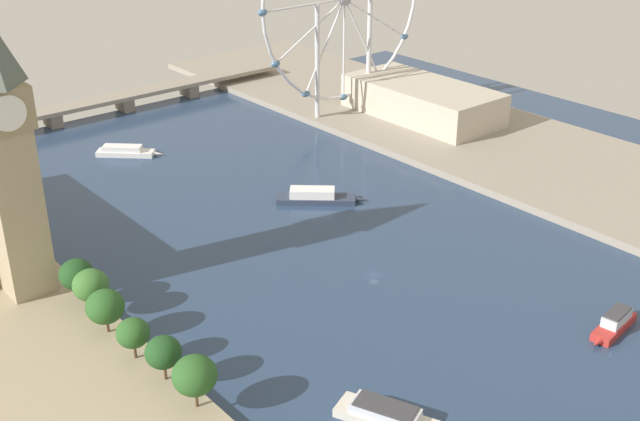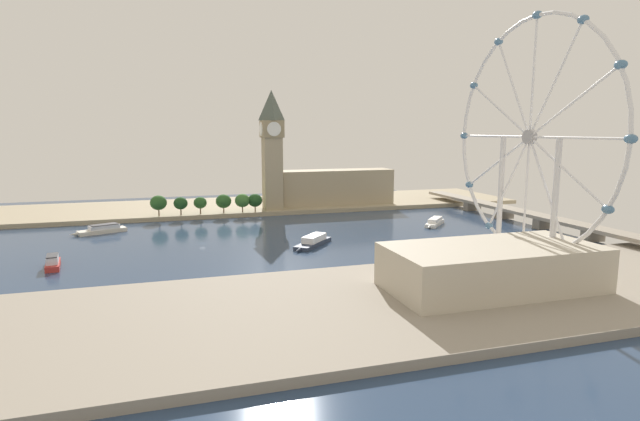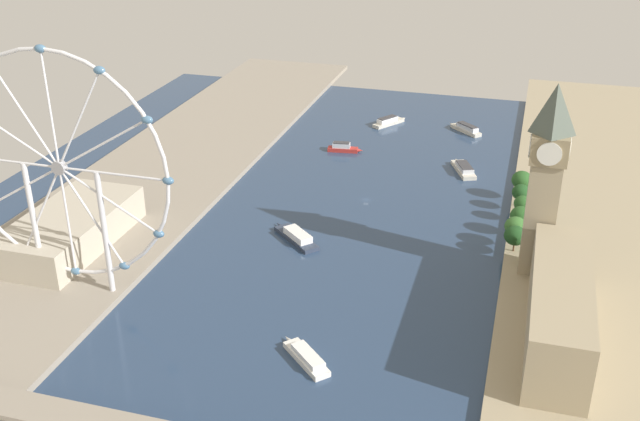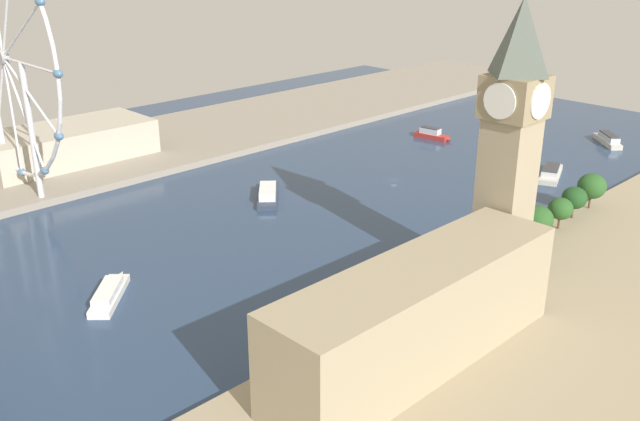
% 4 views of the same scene
% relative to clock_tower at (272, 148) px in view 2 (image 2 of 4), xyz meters
% --- Properties ---
extents(ground_plane, '(413.20, 413.20, 0.00)m').
position_rel_clock_tower_xyz_m(ground_plane, '(89.80, -57.73, -47.38)').
color(ground_plane, navy).
extents(riverbank_left, '(90.00, 520.00, 3.00)m').
position_rel_clock_tower_xyz_m(riverbank_left, '(-31.80, -57.73, -45.88)').
color(riverbank_left, tan).
rests_on(riverbank_left, ground_plane).
extents(riverbank_right, '(90.00, 520.00, 3.00)m').
position_rel_clock_tower_xyz_m(riverbank_right, '(211.40, -57.73, -45.88)').
color(riverbank_right, gray).
rests_on(riverbank_right, ground_plane).
extents(clock_tower, '(16.27, 16.27, 85.49)m').
position_rel_clock_tower_xyz_m(clock_tower, '(0.00, 0.00, 0.00)').
color(clock_tower, tan).
rests_on(clock_tower, riverbank_left).
extents(parliament_block, '(22.00, 88.64, 26.76)m').
position_rel_clock_tower_xyz_m(parliament_block, '(-9.79, 52.32, -31.00)').
color(parliament_block, tan).
rests_on(parliament_block, riverbank_left).
extents(tree_row_embankment, '(12.53, 75.88, 14.05)m').
position_rel_clock_tower_xyz_m(tree_row_embankment, '(8.81, -45.22, -36.05)').
color(tree_row_embankment, '#513823').
rests_on(tree_row_embankment, riverbank_left).
extents(ferris_wheel, '(100.67, 3.20, 104.14)m').
position_rel_clock_tower_xyz_m(ferris_wheel, '(188.30, 68.38, 9.23)').
color(ferris_wheel, silver).
rests_on(ferris_wheel, riverbank_right).
extents(riverside_hall, '(37.07, 77.15, 16.01)m').
position_rel_clock_tower_xyz_m(riverside_hall, '(211.40, 36.77, -36.37)').
color(riverside_hall, '#BCB29E').
rests_on(riverside_hall, riverbank_right).
extents(river_bridge, '(225.20, 12.90, 8.14)m').
position_rel_clock_tower_xyz_m(river_bridge, '(89.80, 147.55, -41.17)').
color(river_bridge, gray).
rests_on(river_bridge, ground_plane).
extents(tour_boat_0, '(24.25, 23.35, 4.55)m').
position_rel_clock_tower_xyz_m(tour_boat_0, '(78.81, 89.00, -45.45)').
color(tour_boat_0, white).
rests_on(tour_boat_0, ground_plane).
extents(tour_boat_3, '(17.86, 31.22, 5.13)m').
position_rel_clock_tower_xyz_m(tour_boat_3, '(43.23, -112.43, -45.28)').
color(tour_boat_3, beige).
rests_on(tour_boat_3, ground_plane).
extents(tour_boat_4, '(29.61, 27.30, 5.31)m').
position_rel_clock_tower_xyz_m(tour_boat_4, '(111.77, -2.06, -45.24)').
color(tour_boat_4, '#2D384C').
rests_on(tour_boat_4, ground_plane).
extents(tour_boat_5, '(22.34, 7.99, 6.04)m').
position_rel_clock_tower_xyz_m(tour_boat_5, '(120.23, -124.94, -44.97)').
color(tour_boat_5, '#B22D28').
rests_on(tour_boat_5, ground_plane).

